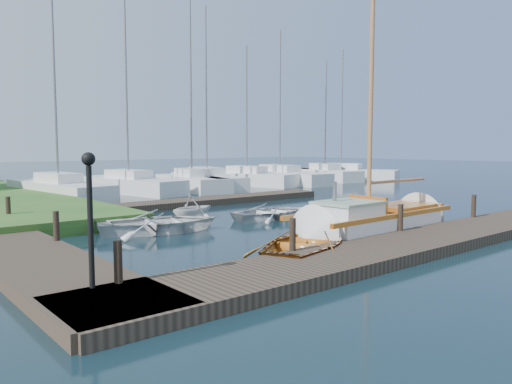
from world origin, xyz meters
TOP-DOWN VIEW (x-y plane):
  - ground at (0.00, 0.00)m, footprint 160.00×160.00m
  - near_dock at (0.00, -6.00)m, footprint 18.00×2.20m
  - far_dock at (2.00, 6.50)m, footprint 14.00×1.60m
  - pontoon at (10.00, 16.00)m, footprint 30.00×1.60m
  - mooring_post_0 at (-7.50, -5.00)m, footprint 0.16×0.16m
  - mooring_post_1 at (-3.00, -5.00)m, footprint 0.16×0.16m
  - mooring_post_2 at (1.50, -5.00)m, footprint 0.16×0.16m
  - mooring_post_3 at (6.00, -5.00)m, footprint 0.16×0.16m
  - mooring_post_4 at (-7.00, 0.00)m, footprint 0.16×0.16m
  - mooring_post_5 at (-7.00, 5.00)m, footprint 0.16×0.16m
  - lamp_post at (-8.00, -5.00)m, footprint 0.24×0.24m
  - sailboat at (1.68, -3.95)m, footprint 7.20×2.17m
  - dinghy at (-2.01, -4.56)m, footprint 4.46×3.92m
  - tender_a at (-3.42, 0.92)m, footprint 4.63×3.91m
  - tender_b at (-0.95, 2.71)m, footprint 2.41×2.19m
  - tender_c at (1.51, 0.84)m, footprint 3.45×2.57m
  - marina_boat_0 at (-2.44, 13.70)m, footprint 3.18×8.80m
  - marina_boat_1 at (1.94, 14.38)m, footprint 3.76×8.67m
  - marina_boat_2 at (5.87, 13.48)m, footprint 3.13×7.35m
  - marina_boat_3 at (7.57, 14.29)m, footprint 4.08×9.05m
  - marina_boat_4 at (11.08, 14.37)m, footprint 4.08×8.09m
  - marina_boat_5 at (14.30, 14.37)m, footprint 2.69×9.55m
  - marina_boat_6 at (19.27, 14.28)m, footprint 3.37×7.45m
  - marina_boat_7 at (20.65, 13.74)m, footprint 5.71×9.34m

SIDE VIEW (x-z plane):
  - ground at x=0.00m, z-range 0.00..0.00m
  - near_dock at x=0.00m, z-range 0.00..0.30m
  - far_dock at x=2.00m, z-range 0.00..0.30m
  - pontoon at x=10.00m, z-range 0.00..0.30m
  - tender_c at x=1.51m, z-range 0.00..0.68m
  - sailboat at x=1.68m, z-range -4.57..5.26m
  - dinghy at x=-2.01m, z-range 0.00..0.77m
  - tender_a at x=-3.42m, z-range 0.00..0.82m
  - tender_b at x=-0.95m, z-range 0.00..1.09m
  - marina_boat_7 at x=20.65m, z-range -4.77..5.89m
  - marina_boat_4 at x=11.08m, z-range -4.39..5.51m
  - marina_boat_6 at x=19.27m, z-range -4.26..5.39m
  - marina_boat_5 at x=14.30m, z-range -5.14..6.28m
  - marina_boat_0 at x=-2.44m, z-range -4.92..6.05m
  - marina_boat_1 at x=1.94m, z-range -5.14..6.28m
  - marina_boat_3 at x=7.57m, z-range -5.43..6.58m
  - marina_boat_2 at x=5.87m, z-range -5.39..6.56m
  - mooring_post_0 at x=-7.50m, z-range 0.30..1.10m
  - mooring_post_1 at x=-3.00m, z-range 0.30..1.10m
  - mooring_post_2 at x=1.50m, z-range 0.30..1.10m
  - mooring_post_3 at x=6.00m, z-range 0.30..1.10m
  - mooring_post_4 at x=-7.00m, z-range 0.30..1.10m
  - mooring_post_5 at x=-7.00m, z-range 0.30..1.10m
  - lamp_post at x=-8.00m, z-range 0.65..3.09m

